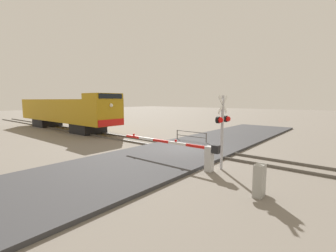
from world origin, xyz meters
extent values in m
plane|color=slate|center=(0.00, 0.00, 0.00)|extent=(160.00, 160.00, 0.00)
cube|color=#59544C|center=(-0.72, 0.00, 0.07)|extent=(0.08, 80.00, 0.15)
cube|color=#59544C|center=(0.72, 0.00, 0.07)|extent=(0.08, 80.00, 0.15)
cube|color=#38383A|center=(0.00, 0.00, 0.08)|extent=(36.00, 6.35, 0.17)
cube|color=black|center=(0.00, 13.03, 0.53)|extent=(2.63, 3.20, 1.05)
cube|color=black|center=(0.00, 23.09, 0.53)|extent=(2.63, 3.20, 1.05)
cube|color=#B28414|center=(0.00, 18.06, 2.34)|extent=(3.10, 18.29, 2.59)
cube|color=#B28414|center=(0.00, 10.19, 3.92)|extent=(3.03, 2.55, 0.57)
cube|color=black|center=(0.00, 8.88, 3.92)|extent=(2.63, 0.06, 0.46)
cube|color=red|center=(0.00, 8.87, 1.40)|extent=(2.94, 0.08, 0.64)
sphere|color=#F2EACC|center=(0.00, 8.86, 3.05)|extent=(0.36, 0.36, 0.36)
cylinder|color=#ADADB2|center=(-2.69, -3.94, 1.90)|extent=(0.14, 0.14, 3.79)
cube|color=white|center=(-2.69, -3.94, 3.34)|extent=(0.95, 0.04, 0.95)
cube|color=white|center=(-2.69, -3.94, 3.34)|extent=(0.95, 0.04, 0.95)
cube|color=black|center=(-2.69, -3.94, 2.59)|extent=(1.04, 0.08, 0.08)
sphere|color=red|center=(-3.11, -4.04, 2.59)|extent=(0.28, 0.28, 0.28)
sphere|color=red|center=(-2.27, -4.04, 2.59)|extent=(0.28, 0.28, 0.28)
cylinder|color=black|center=(-3.11, -3.92, 2.59)|extent=(0.34, 0.14, 0.34)
cylinder|color=black|center=(-2.27, -3.92, 2.59)|extent=(0.34, 0.14, 0.34)
cube|color=silver|center=(-3.42, -3.63, 0.64)|extent=(0.36, 0.36, 1.28)
cube|color=black|center=(-3.42, -3.98, 1.18)|extent=(0.28, 0.36, 0.40)
cube|color=red|center=(-3.42, -2.83, 1.18)|extent=(0.10, 1.21, 0.14)
cube|color=white|center=(-3.42, -1.62, 1.18)|extent=(0.10, 1.21, 0.14)
cube|color=red|center=(-3.42, -0.41, 1.18)|extent=(0.10, 1.21, 0.14)
cube|color=white|center=(-3.42, 0.80, 1.18)|extent=(0.10, 1.21, 0.14)
cube|color=red|center=(-3.42, 2.01, 1.18)|extent=(0.10, 1.21, 0.14)
sphere|color=red|center=(-3.42, -1.52, 1.32)|extent=(0.14, 0.14, 0.14)
sphere|color=red|center=(-3.42, 1.93, 1.32)|extent=(0.14, 0.14, 0.14)
cube|color=#999993|center=(-4.91, -6.57, 0.61)|extent=(0.53, 0.32, 1.23)
cylinder|color=#4C4742|center=(2.54, 0.00, 0.47)|extent=(0.08, 0.08, 0.95)
cylinder|color=#4C4742|center=(2.54, 2.91, 0.47)|extent=(0.08, 0.08, 0.95)
cylinder|color=#4C4742|center=(2.54, 1.46, 0.91)|extent=(0.06, 2.92, 0.06)
cylinder|color=#4C4742|center=(2.54, 1.46, 0.52)|extent=(0.06, 2.92, 0.06)
camera|label=1|loc=(-13.34, -9.18, 3.57)|focal=24.52mm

